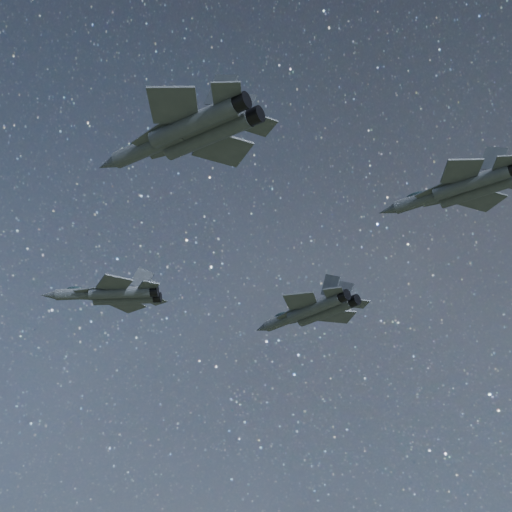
% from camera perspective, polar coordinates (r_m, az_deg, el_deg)
% --- Properties ---
extents(jet_lead, '(17.40, 11.67, 4.40)m').
position_cam_1_polar(jet_lead, '(98.73, -11.43, -3.02)').
color(jet_lead, '#363D44').
extents(jet_left, '(18.14, 11.99, 4.64)m').
position_cam_1_polar(jet_left, '(95.71, 4.49, -4.38)').
color(jet_left, '#363D44').
extents(jet_right, '(19.07, 13.19, 4.79)m').
position_cam_1_polar(jet_right, '(65.53, -5.48, 9.84)').
color(jet_right, '#363D44').
extents(jet_slot, '(16.64, 11.46, 4.18)m').
position_cam_1_polar(jet_slot, '(78.31, 16.13, 5.21)').
color(jet_slot, '#363D44').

